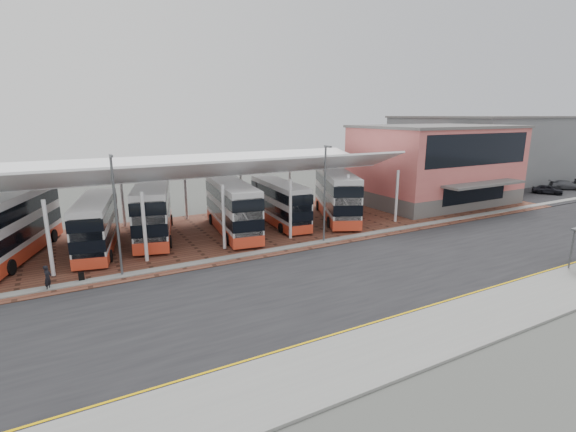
% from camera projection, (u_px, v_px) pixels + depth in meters
% --- Properties ---
extents(ground, '(140.00, 140.00, 0.00)m').
position_uv_depth(ground, '(350.00, 270.00, 28.85)').
color(ground, '#454742').
extents(road, '(120.00, 14.00, 0.02)m').
position_uv_depth(road, '(359.00, 274.00, 28.00)').
color(road, black).
rests_on(road, ground).
extents(forecourt, '(72.00, 16.00, 0.06)m').
position_uv_depth(forecourt, '(286.00, 224.00, 40.85)').
color(forecourt, brown).
rests_on(forecourt, ground).
extents(sidewalk, '(120.00, 4.00, 0.14)m').
position_uv_depth(sidewalk, '(457.00, 325.00, 21.17)').
color(sidewalk, gray).
rests_on(sidewalk, ground).
extents(north_kerb, '(120.00, 0.80, 0.14)m').
position_uv_depth(north_kerb, '(304.00, 245.00, 34.12)').
color(north_kerb, gray).
rests_on(north_kerb, ground).
extents(carpark_surface, '(22.00, 10.00, 0.08)m').
position_uv_depth(carpark_surface, '(561.00, 192.00, 57.91)').
color(carpark_surface, black).
rests_on(carpark_surface, ground).
extents(yellow_line_near, '(120.00, 0.12, 0.01)m').
position_uv_depth(yellow_line_near, '(427.00, 310.00, 22.88)').
color(yellow_line_near, '#F4BA00').
rests_on(yellow_line_near, road).
extents(yellow_line_far, '(120.00, 0.12, 0.01)m').
position_uv_depth(yellow_line_far, '(423.00, 308.00, 23.14)').
color(yellow_line_far, '#F4BA00').
rests_on(yellow_line_far, road).
extents(canopy, '(37.00, 11.63, 7.07)m').
position_uv_depth(canopy, '(201.00, 169.00, 36.55)').
color(canopy, silver).
rests_on(canopy, ground).
extents(terminal, '(18.40, 14.40, 9.25)m').
position_uv_depth(terminal, '(435.00, 164.00, 50.35)').
color(terminal, '#5C5957').
rests_on(terminal, ground).
extents(warehouse, '(30.50, 20.50, 10.25)m').
position_uv_depth(warehouse, '(494.00, 147.00, 70.50)').
color(warehouse, '#5E5F62').
rests_on(warehouse, ground).
extents(lamp_west, '(0.16, 0.90, 8.07)m').
position_uv_depth(lamp_west, '(116.00, 213.00, 26.63)').
color(lamp_west, '#505357').
rests_on(lamp_west, ground).
extents(lamp_east, '(0.16, 0.90, 8.07)m').
position_uv_depth(lamp_east, '(325.00, 191.00, 34.10)').
color(lamp_east, '#505357').
rests_on(lamp_east, ground).
extents(bus_0, '(6.48, 12.05, 4.87)m').
position_uv_depth(bus_0, '(11.00, 226.00, 30.56)').
color(bus_0, '#BDBCBE').
rests_on(bus_0, forecourt).
extents(bus_1, '(4.27, 10.24, 4.12)m').
position_uv_depth(bus_1, '(97.00, 225.00, 32.39)').
color(bus_1, '#BDBCBE').
rests_on(bus_1, forecourt).
extents(bus_2, '(5.38, 11.75, 4.72)m').
position_uv_depth(bus_2, '(153.00, 210.00, 35.99)').
color(bus_2, '#BDBCBE').
rests_on(bus_2, forecourt).
extents(bus_3, '(4.05, 11.41, 4.60)m').
position_uv_depth(bus_3, '(232.00, 208.00, 37.26)').
color(bus_3, '#BDBCBE').
rests_on(bus_3, forecourt).
extents(bus_4, '(3.21, 10.21, 4.14)m').
position_uv_depth(bus_4, '(279.00, 203.00, 40.44)').
color(bus_4, '#BDBCBE').
rests_on(bus_4, forecourt).
extents(bus_5, '(7.31, 11.72, 4.81)m').
position_uv_depth(bus_5, '(336.00, 195.00, 42.55)').
color(bus_5, '#BDBCBE').
rests_on(bus_5, forecourt).
extents(pedestrian, '(0.57, 0.67, 1.57)m').
position_uv_depth(pedestrian, '(48.00, 278.00, 25.25)').
color(pedestrian, black).
rests_on(pedestrian, forecourt).
extents(suitcase, '(0.35, 0.25, 0.59)m').
position_uv_depth(suitcase, '(81.00, 277.00, 26.69)').
color(suitcase, black).
rests_on(suitcase, forecourt).
extents(carpark_car_a, '(3.31, 3.82, 1.24)m').
position_uv_depth(carpark_car_a, '(547.00, 189.00, 55.94)').
color(carpark_car_a, black).
rests_on(carpark_car_a, carpark_surface).
extents(carpark_car_b, '(4.36, 4.19, 1.25)m').
position_uv_depth(carpark_car_b, '(566.00, 185.00, 59.41)').
color(carpark_car_b, '#4C4D54').
rests_on(carpark_car_b, carpark_surface).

